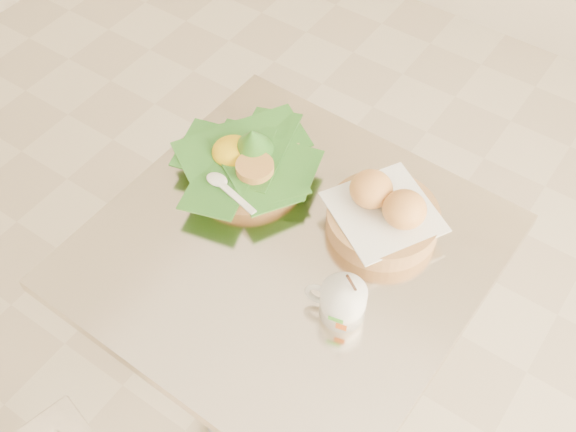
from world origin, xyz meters
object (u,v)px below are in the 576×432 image
Objects in this scene: rice_basket at (247,159)px; coffee_mug at (342,301)px; cafe_table at (287,308)px; bread_basket at (384,213)px.

rice_basket is 2.05× the size of coffee_mug.
coffee_mug reaches higher than cafe_table.
cafe_table is at bearing -129.64° from bread_basket.
rice_basket is at bearing 152.77° from coffee_mug.
cafe_table is at bearing 158.54° from coffee_mug.
cafe_table is 0.33m from rice_basket.
coffee_mug is at bearing -79.86° from bread_basket.
rice_basket reaches higher than bread_basket.
bread_basket is 0.21m from coffee_mug.
cafe_table is 0.31m from coffee_mug.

